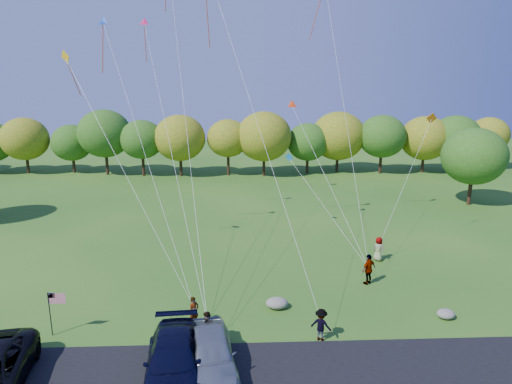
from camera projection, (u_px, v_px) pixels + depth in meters
ground at (207, 333)px, 22.09m from camera, size 140.00×140.00×0.00m
treeline at (211, 139)px, 55.61m from camera, size 75.40×27.72×8.58m
minivan_navy at (173, 361)px, 18.52m from camera, size 2.63×5.71×1.62m
minivan_silver at (212, 353)px, 19.02m from camera, size 2.62×5.04×1.64m
flyer_a at (194, 311)px, 22.63m from camera, size 0.65×0.64×1.52m
flyer_b at (208, 328)px, 21.13m from camera, size 0.95×0.93×1.54m
flyer_c at (321, 325)px, 21.34m from camera, size 1.18×0.99×1.58m
flyer_d at (369, 269)px, 27.13m from camera, size 1.17×1.01×1.89m
flyer_e at (378, 249)px, 30.63m from camera, size 0.91×0.97×1.66m
flag_assembly at (54, 304)px, 21.53m from camera, size 0.83×0.54×2.24m
boulder_near at (277, 303)px, 24.41m from camera, size 1.19×0.93×0.60m
boulder_far at (446, 314)px, 23.40m from camera, size 0.93×0.78×0.48m
kites_aloft at (221, 7)px, 31.23m from camera, size 24.23×10.66×16.54m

